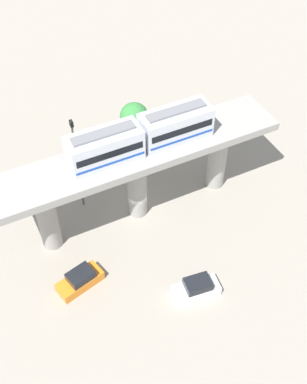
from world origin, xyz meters
TOP-DOWN VIEW (x-y plane):
  - ground_plane at (0.00, 0.00)m, footprint 120.00×120.00m
  - viaduct at (0.00, 0.00)m, footprint 5.20×28.00m
  - train at (0.00, 0.54)m, footprint 2.64×13.55m
  - parked_car_white at (11.04, 0.54)m, footprint 2.32×4.39m
  - parked_car_orange at (5.65, -8.36)m, footprint 2.77×4.51m
  - tree_near_viaduct at (-9.56, 4.12)m, footprint 3.25×3.25m
  - signal_post at (-3.40, -4.65)m, footprint 0.44×0.28m

SIDE VIEW (x-z plane):
  - ground_plane at x=0.00m, z-range 0.00..0.00m
  - parked_car_white at x=11.04m, z-range -0.14..1.62m
  - parked_car_orange at x=5.65m, z-range -0.14..1.62m
  - tree_near_viaduct at x=-9.56m, z-range 1.18..6.84m
  - signal_post at x=-3.40m, z-range 0.53..11.54m
  - viaduct at x=0.00m, z-range 2.06..10.47m
  - train at x=0.00m, z-range 8.32..11.56m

